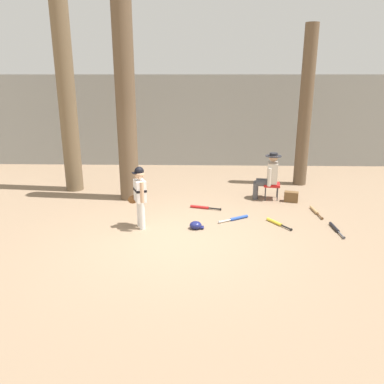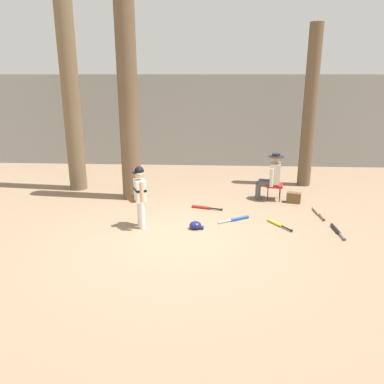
# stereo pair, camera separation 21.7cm
# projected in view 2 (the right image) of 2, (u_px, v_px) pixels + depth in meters

# --- Properties ---
(ground_plane) EXTENTS (60.00, 60.00, 0.00)m
(ground_plane) POSITION_uv_depth(u_px,v_px,m) (178.00, 240.00, 7.47)
(ground_plane) COLOR #897056
(concrete_back_wall) EXTENTS (18.00, 0.36, 3.08)m
(concrete_back_wall) POSITION_uv_depth(u_px,v_px,m) (195.00, 121.00, 13.36)
(concrete_back_wall) COLOR gray
(concrete_back_wall) RESTS_ON ground
(tree_near_player) EXTENTS (0.69, 0.69, 6.19)m
(tree_near_player) POSITION_uv_depth(u_px,v_px,m) (128.00, 89.00, 9.24)
(tree_near_player) COLOR brown
(tree_near_player) RESTS_ON ground
(tree_behind_spectator) EXTENTS (0.57, 0.57, 4.49)m
(tree_behind_spectator) POSITION_uv_depth(u_px,v_px,m) (309.00, 117.00, 10.65)
(tree_behind_spectator) COLOR brown
(tree_behind_spectator) RESTS_ON ground
(young_ballplayer) EXTENTS (0.46, 0.55, 1.31)m
(young_ballplayer) POSITION_uv_depth(u_px,v_px,m) (140.00, 193.00, 7.90)
(young_ballplayer) COLOR white
(young_ballplayer) RESTS_ON ground
(folding_stool) EXTENTS (0.45, 0.45, 0.41)m
(folding_stool) POSITION_uv_depth(u_px,v_px,m) (274.00, 186.00, 9.78)
(folding_stool) COLOR red
(folding_stool) RESTS_ON ground
(seated_spectator) EXTENTS (0.68, 0.54, 1.20)m
(seated_spectator) POSITION_uv_depth(u_px,v_px,m) (271.00, 175.00, 9.72)
(seated_spectator) COLOR #47474C
(seated_spectator) RESTS_ON ground
(handbag_beside_stool) EXTENTS (0.38, 0.27, 0.26)m
(handbag_beside_stool) POSITION_uv_depth(u_px,v_px,m) (294.00, 198.00, 9.61)
(handbag_beside_stool) COLOR brown
(handbag_beside_stool) RESTS_ON ground
(tree_far_left) EXTENTS (0.65, 0.65, 6.37)m
(tree_far_left) POSITION_uv_depth(u_px,v_px,m) (70.00, 83.00, 10.01)
(tree_far_left) COLOR brown
(tree_far_left) RESTS_ON ground
(bat_blue_youth) EXTENTS (0.69, 0.45, 0.07)m
(bat_blue_youth) POSITION_uv_depth(u_px,v_px,m) (237.00, 219.00, 8.47)
(bat_blue_youth) COLOR #2347AD
(bat_blue_youth) RESTS_ON ground
(bat_yellow_trainer) EXTENTS (0.45, 0.65, 0.07)m
(bat_yellow_trainer) POSITION_uv_depth(u_px,v_px,m) (277.00, 224.00, 8.19)
(bat_yellow_trainer) COLOR yellow
(bat_yellow_trainer) RESTS_ON ground
(bat_red_barrel) EXTENTS (0.74, 0.27, 0.07)m
(bat_red_barrel) POSITION_uv_depth(u_px,v_px,m) (203.00, 207.00, 9.20)
(bat_red_barrel) COLOR red
(bat_red_barrel) RESTS_ON ground
(bat_black_composite) EXTENTS (0.08, 0.78, 0.07)m
(bat_black_composite) POSITION_uv_depth(u_px,v_px,m) (336.00, 230.00, 7.86)
(bat_black_composite) COLOR black
(bat_black_composite) RESTS_ON ground
(bat_wood_tan) EXTENTS (0.10, 0.80, 0.07)m
(bat_wood_tan) POSITION_uv_depth(u_px,v_px,m) (317.00, 212.00, 8.87)
(bat_wood_tan) COLOR tan
(bat_wood_tan) RESTS_ON ground
(batting_helmet_navy) EXTENTS (0.30, 0.23, 0.17)m
(batting_helmet_navy) POSITION_uv_depth(u_px,v_px,m) (196.00, 225.00, 7.98)
(batting_helmet_navy) COLOR navy
(batting_helmet_navy) RESTS_ON ground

